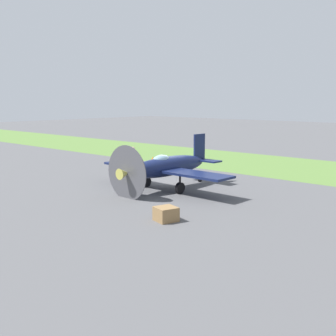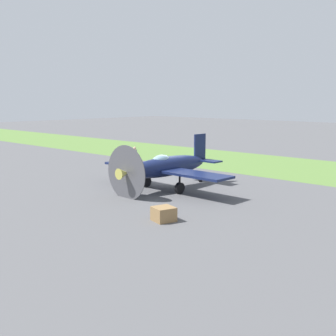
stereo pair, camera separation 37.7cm
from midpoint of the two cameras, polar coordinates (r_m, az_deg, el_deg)
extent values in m
plane|color=#515154|center=(27.69, -0.79, -2.18)|extent=(160.00, 160.00, 0.00)
cube|color=#567A38|center=(37.29, 11.88, 0.56)|extent=(120.00, 11.00, 0.01)
ellipsoid|color=#141E47|center=(26.04, -0.41, 0.23)|extent=(1.31, 6.59, 1.20)
cube|color=#141E47|center=(25.79, -1.00, -0.18)|extent=(9.30, 1.80, 0.14)
cube|color=#141E47|center=(28.15, 3.78, 2.67)|extent=(0.12, 1.06, 1.83)
cube|color=#141E47|center=(28.25, 3.77, 1.11)|extent=(3.10, 0.92, 0.10)
cone|color=#B7B24C|center=(23.64, -6.30, -0.73)|extent=(0.63, 0.69, 0.62)
cylinder|color=#4C4C51|center=(23.76, -5.95, -0.68)|extent=(3.09, 0.09, 3.09)
ellipsoid|color=#8CB2C6|center=(25.56, -1.31, 1.01)|extent=(0.70, 1.36, 0.68)
cylinder|color=black|center=(24.95, 1.16, -2.67)|extent=(0.22, 0.66, 0.66)
cylinder|color=black|center=(24.86, 1.16, -1.62)|extent=(0.12, 0.12, 0.93)
cylinder|color=black|center=(26.86, -3.29, -1.83)|extent=(0.22, 0.66, 0.66)
cylinder|color=black|center=(26.78, -3.30, -0.86)|extent=(0.12, 0.12, 0.93)
cylinder|color=black|center=(28.54, 3.86, -1.54)|extent=(0.12, 0.31, 0.31)
cylinder|color=#9E998E|center=(34.00, -4.93, 0.65)|extent=(0.30, 0.30, 0.88)
cylinder|color=#9E998E|center=(33.89, -4.94, 1.91)|extent=(0.38, 0.38, 0.62)
sphere|color=tan|center=(33.84, -4.95, 2.62)|extent=(0.23, 0.23, 0.23)
cylinder|color=#9E998E|center=(34.15, -4.85, 1.96)|extent=(0.11, 0.11, 0.59)
cylinder|color=#9E998E|center=(33.64, -5.04, 1.85)|extent=(0.11, 0.11, 0.59)
cube|color=olive|center=(19.42, -0.83, -6.11)|extent=(1.12, 1.12, 0.64)
cone|color=orange|center=(37.80, -2.31, 1.20)|extent=(0.36, 0.36, 0.44)
camera|label=1|loc=(0.19, -90.41, -0.07)|focal=46.06mm
camera|label=2|loc=(0.19, 89.59, 0.07)|focal=46.06mm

